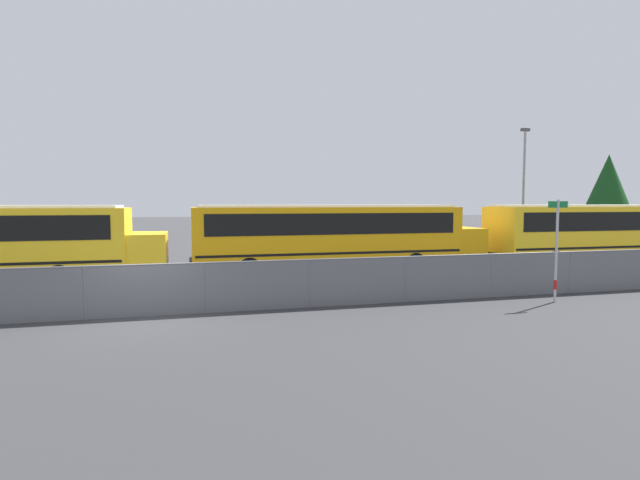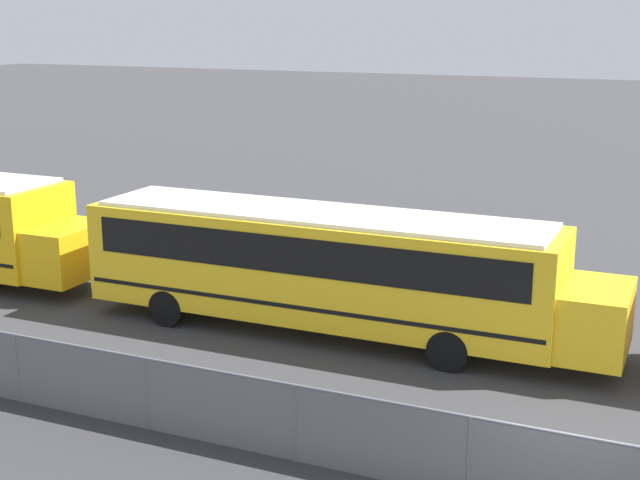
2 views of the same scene
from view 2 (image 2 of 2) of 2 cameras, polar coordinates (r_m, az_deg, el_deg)
The scene contains 2 objects.
fence at distance 14.50m, azimuth 15.54°, elevation -14.33°, with size 94.84×0.07×1.45m.
school_bus_2 at distance 21.37m, azimuth 0.59°, elevation -1.43°, with size 13.13×2.62×3.01m.
Camera 2 is at (1.48, -12.72, 7.55)m, focal length 50.00 mm.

